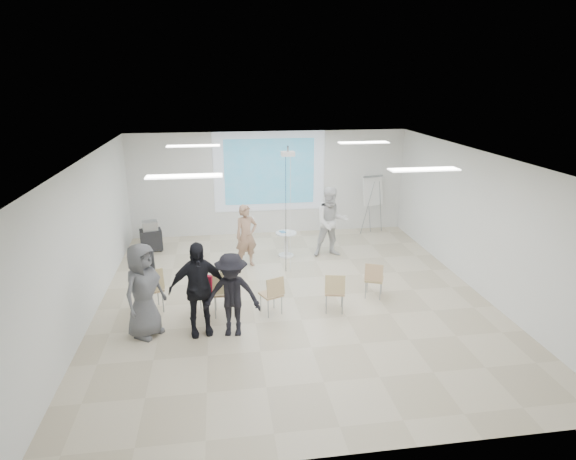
{
  "coord_description": "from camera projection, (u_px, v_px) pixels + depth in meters",
  "views": [
    {
      "loc": [
        -1.46,
        -9.17,
        4.49
      ],
      "look_at": [
        0.0,
        0.8,
        1.25
      ],
      "focal_mm": 30.0,
      "sensor_mm": 36.0,
      "label": 1
    }
  ],
  "objects": [
    {
      "name": "floor",
      "position": [
        293.0,
        299.0,
        10.23
      ],
      "size": [
        8.0,
        9.0,
        0.1
      ],
      "primitive_type": "cube",
      "color": "beige",
      "rests_on": "ground"
    },
    {
      "name": "ceiling",
      "position": [
        294.0,
        154.0,
        9.28
      ],
      "size": [
        8.0,
        9.0,
        0.1
      ],
      "primitive_type": "cube",
      "color": "white",
      "rests_on": "wall_back"
    },
    {
      "name": "wall_back",
      "position": [
        269.0,
        183.0,
        14.04
      ],
      "size": [
        8.0,
        0.1,
        3.0
      ],
      "primitive_type": "cube",
      "color": "silver",
      "rests_on": "floor"
    },
    {
      "name": "wall_left",
      "position": [
        85.0,
        240.0,
        9.19
      ],
      "size": [
        0.1,
        9.0,
        3.0
      ],
      "primitive_type": "cube",
      "color": "silver",
      "rests_on": "floor"
    },
    {
      "name": "wall_right",
      "position": [
        480.0,
        222.0,
        10.31
      ],
      "size": [
        0.1,
        9.0,
        3.0
      ],
      "primitive_type": "cube",
      "color": "silver",
      "rests_on": "floor"
    },
    {
      "name": "projection_halo",
      "position": [
        270.0,
        172.0,
        13.87
      ],
      "size": [
        3.2,
        0.01,
        2.3
      ],
      "primitive_type": "cube",
      "color": "silver",
      "rests_on": "wall_back"
    },
    {
      "name": "projection_image",
      "position": [
        270.0,
        172.0,
        13.86
      ],
      "size": [
        2.6,
        0.01,
        1.9
      ],
      "primitive_type": "cube",
      "color": "teal",
      "rests_on": "wall_back"
    },
    {
      "name": "pedestal_table",
      "position": [
        286.0,
        243.0,
        12.43
      ],
      "size": [
        0.66,
        0.66,
        0.67
      ],
      "rotation": [
        0.0,
        0.0,
        0.25
      ],
      "color": "white",
      "rests_on": "floor"
    },
    {
      "name": "player_left",
      "position": [
        246.0,
        232.0,
        11.64
      ],
      "size": [
        0.76,
        0.64,
        1.76
      ],
      "primitive_type": "imported",
      "rotation": [
        0.0,
        0.0,
        0.37
      ],
      "color": "tan",
      "rests_on": "floor"
    },
    {
      "name": "player_right",
      "position": [
        331.0,
        218.0,
        12.29
      ],
      "size": [
        0.98,
        0.79,
        2.02
      ],
      "primitive_type": "imported",
      "rotation": [
        0.0,
        0.0,
        0.01
      ],
      "color": "white",
      "rests_on": "floor"
    },
    {
      "name": "controller_left",
      "position": [
        253.0,
        218.0,
        11.82
      ],
      "size": [
        0.08,
        0.12,
        0.04
      ],
      "primitive_type": "cube",
      "rotation": [
        0.0,
        0.0,
        0.37
      ],
      "color": "white",
      "rests_on": "player_left"
    },
    {
      "name": "controller_right",
      "position": [
        323.0,
        203.0,
        12.4
      ],
      "size": [
        0.04,
        0.11,
        0.04
      ],
      "primitive_type": "cube",
      "rotation": [
        0.0,
        0.0,
        0.01
      ],
      "color": "white",
      "rests_on": "player_right"
    },
    {
      "name": "chair_far_left",
      "position": [
        151.0,
        286.0,
        9.4
      ],
      "size": [
        0.58,
        0.6,
        0.94
      ],
      "rotation": [
        0.0,
        0.0,
        0.38
      ],
      "color": "tan",
      "rests_on": "floor"
    },
    {
      "name": "chair_left_mid",
      "position": [
        202.0,
        291.0,
        9.3
      ],
      "size": [
        0.55,
        0.56,
        0.86
      ],
      "rotation": [
        0.0,
        0.0,
        -0.44
      ],
      "color": "tan",
      "rests_on": "floor"
    },
    {
      "name": "chair_left_inner",
      "position": [
        224.0,
        289.0,
        9.25
      ],
      "size": [
        0.46,
        0.5,
        0.97
      ],
      "rotation": [
        0.0,
        0.0,
        -0.02
      ],
      "color": "tan",
      "rests_on": "floor"
    },
    {
      "name": "chair_center",
      "position": [
        273.0,
        292.0,
        9.34
      ],
      "size": [
        0.51,
        0.52,
        0.81
      ],
      "rotation": [
        0.0,
        0.0,
        0.41
      ],
      "color": "tan",
      "rests_on": "floor"
    },
    {
      "name": "chair_right_inner",
      "position": [
        335.0,
        289.0,
        9.43
      ],
      "size": [
        0.47,
        0.49,
        0.83
      ],
      "rotation": [
        0.0,
        0.0,
        -0.21
      ],
      "color": "tan",
      "rests_on": "floor"
    },
    {
      "name": "chair_right_far",
      "position": [
        374.0,
        277.0,
        10.05
      ],
      "size": [
        0.5,
        0.52,
        0.8
      ],
      "rotation": [
        0.0,
        0.0,
        -0.41
      ],
      "color": "tan",
      "rests_on": "floor"
    },
    {
      "name": "red_jacket",
      "position": [
        203.0,
        284.0,
        9.1
      ],
      "size": [
        0.41,
        0.26,
        0.39
      ],
      "primitive_type": "cube",
      "rotation": [
        0.0,
        0.0,
        -0.44
      ],
      "color": "#AB152C",
      "rests_on": "chair_left_mid"
    },
    {
      "name": "laptop",
      "position": [
        224.0,
        289.0,
        9.37
      ],
      "size": [
        0.36,
        0.27,
        0.03
      ],
      "primitive_type": "imported",
      "rotation": [
        0.0,
        0.0,
        3.12
      ],
      "color": "black",
      "rests_on": "chair_left_inner"
    },
    {
      "name": "audience_left",
      "position": [
        197.0,
        282.0,
        8.5
      ],
      "size": [
        1.27,
        0.89,
        2.01
      ],
      "primitive_type": "imported",
      "rotation": [
        0.0,
        0.0,
        0.17
      ],
      "color": "black",
      "rests_on": "floor"
    },
    {
      "name": "audience_mid",
      "position": [
        232.0,
        290.0,
        8.5
      ],
      "size": [
        1.23,
        0.79,
        1.77
      ],
      "primitive_type": "imported",
      "rotation": [
        0.0,
        0.0,
        -0.15
      ],
      "color": "black",
      "rests_on": "floor"
    },
    {
      "name": "audience_outer",
      "position": [
        143.0,
        285.0,
        8.45
      ],
      "size": [
        1.07,
        1.14,
        1.95
      ],
      "primitive_type": "imported",
      "rotation": [
        0.0,
        0.0,
        0.93
      ],
      "color": "slate",
      "rests_on": "floor"
    },
    {
      "name": "flipchart_easel",
      "position": [
        373.0,
        191.0,
        14.05
      ],
      "size": [
        0.73,
        0.57,
        1.73
      ],
      "rotation": [
        0.0,
        0.0,
        0.24
      ],
      "color": "gray",
      "rests_on": "floor"
    },
    {
      "name": "av_cart",
      "position": [
        151.0,
        237.0,
        12.84
      ],
      "size": [
        0.63,
        0.55,
        0.82
      ],
      "rotation": [
        0.0,
        0.0,
        0.22
      ],
      "color": "black",
      "rests_on": "floor"
    },
    {
      "name": "ceiling_projector",
      "position": [
        288.0,
        160.0,
        10.81
      ],
      "size": [
        0.3,
        0.25,
        3.0
      ],
      "color": "white",
      "rests_on": "ceiling"
    },
    {
      "name": "fluor_panel_nw",
      "position": [
        193.0,
        146.0,
        10.91
      ],
      "size": [
        1.2,
        0.3,
        0.02
      ],
      "primitive_type": "cube",
      "color": "white",
      "rests_on": "ceiling"
    },
    {
      "name": "fluor_panel_ne",
      "position": [
        364.0,
        143.0,
        11.46
      ],
      "size": [
        1.2,
        0.3,
        0.02
      ],
      "primitive_type": "cube",
      "color": "white",
      "rests_on": "ceiling"
    },
    {
      "name": "fluor_panel_sw",
      "position": [
        184.0,
        176.0,
        7.61
      ],
      "size": [
        1.2,
        0.3,
        0.02
      ],
      "primitive_type": "cube",
      "color": "white",
      "rests_on": "ceiling"
    },
    {
      "name": "fluor_panel_se",
      "position": [
        424.0,
        169.0,
        8.16
      ],
      "size": [
        1.2,
        0.3,
        0.02
      ],
      "primitive_type": "cube",
      "color": "white",
      "rests_on": "ceiling"
    }
  ]
}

